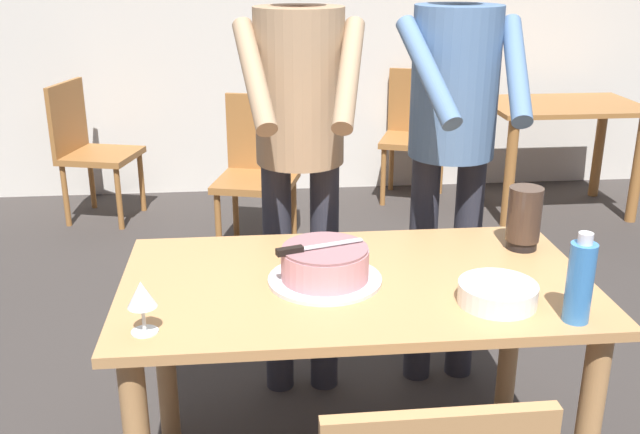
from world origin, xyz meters
name	(u,v)px	position (x,y,z in m)	size (l,w,h in m)	color
back_wall	(290,2)	(0.00, 3.31, 1.35)	(10.00, 0.12, 2.70)	silver
main_dining_table	(355,317)	(0.00, 0.00, 0.62)	(1.40, 0.78, 0.75)	tan
cake_on_platter	(325,266)	(-0.09, -0.01, 0.80)	(0.34, 0.34, 0.11)	silver
cake_knife	(302,249)	(-0.16, -0.03, 0.87)	(0.26, 0.10, 0.02)	silver
plate_stack	(497,293)	(0.37, -0.20, 0.78)	(0.22, 0.22, 0.06)	white
wine_glass_near	(142,296)	(-0.59, -0.27, 0.85)	(0.08, 0.08, 0.14)	silver
water_bottle	(580,281)	(0.54, -0.32, 0.86)	(0.07, 0.07, 0.25)	#387AC6
hurricane_lamp	(524,218)	(0.58, 0.19, 0.86)	(0.11, 0.11, 0.21)	black
person_cutting_cake	(300,128)	(-0.12, 0.60, 1.08)	(0.47, 0.56, 1.72)	#2D2D38
person_standing_beside	(453,123)	(0.45, 0.63, 1.08)	(0.47, 0.56, 1.72)	#2D2D38
background_table	(561,127)	(1.76, 2.61, 0.58)	(1.00, 0.70, 0.74)	#9E6633
background_chair_0	(89,146)	(-1.35, 2.76, 0.49)	(0.54, 0.54, 0.90)	#9E6633
background_chair_1	(259,168)	(-0.26, 2.14, 0.49)	(0.54, 0.54, 0.90)	#9E6633
background_chair_2	(416,130)	(0.87, 3.00, 0.49)	(0.56, 0.56, 0.90)	#9E6633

